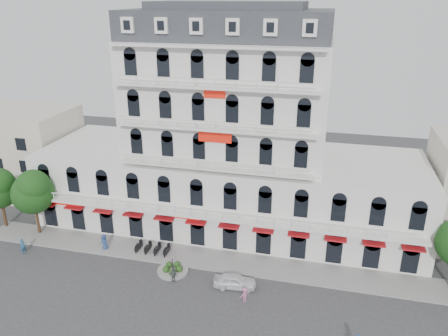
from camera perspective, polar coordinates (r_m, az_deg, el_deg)
ground at (r=40.91m, az=-5.57°, el=-18.59°), size 120.00×120.00×0.00m
sidewalk at (r=47.72m, az=-1.98°, el=-11.79°), size 53.00×4.00×0.16m
main_building at (r=51.24m, az=0.59°, el=2.97°), size 45.00×15.00×25.80m
flank_building_west at (r=67.29m, az=-24.73°, el=1.98°), size 14.00×10.00×12.00m
traffic_island at (r=46.08m, az=-6.71°, el=-13.04°), size 3.20×3.20×1.60m
parked_scooter_row at (r=49.47m, az=-9.28°, el=-10.88°), size 4.40×1.80×1.10m
tree_west_inner at (r=54.35m, az=-23.73°, el=-2.66°), size 4.76×4.76×8.25m
parked_car at (r=43.48m, az=1.42°, el=-14.53°), size 4.28×2.14×1.40m
pedestrian_left at (r=50.64m, az=-15.35°, el=-9.35°), size 0.98×0.71×1.88m
pedestrian_mid at (r=44.39m, az=-6.64°, el=-13.75°), size 0.90×0.41×1.51m
pedestrian_right at (r=41.75m, az=2.69°, el=-16.19°), size 1.11×1.10×1.53m
pedestrian_far at (r=52.98m, az=-24.79°, el=-9.28°), size 0.68×0.79×1.81m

